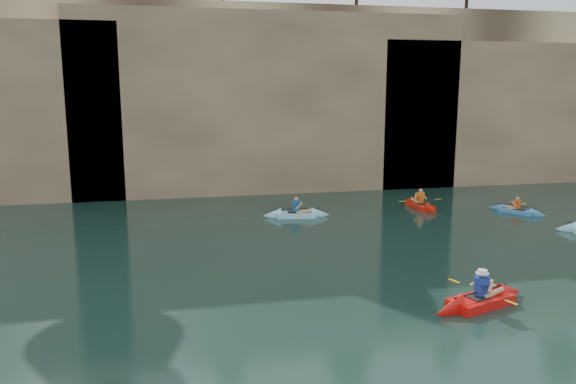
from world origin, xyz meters
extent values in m
plane|color=black|center=(0.00, 0.00, 0.00)|extent=(160.00, 160.00, 0.00)
cube|color=tan|center=(0.00, 30.00, 6.00)|extent=(70.00, 16.00, 12.00)
cube|color=#A18362|center=(2.00, 22.60, 5.70)|extent=(24.00, 2.40, 11.40)
cube|color=#A18362|center=(22.00, 22.60, 4.92)|extent=(26.00, 2.40, 9.84)
cube|color=black|center=(-4.00, 21.95, 1.60)|extent=(3.50, 1.00, 3.20)
cube|color=black|center=(10.00, 21.95, 2.25)|extent=(5.00, 1.00, 4.50)
cube|color=red|center=(4.55, 2.40, 0.17)|extent=(3.05, 1.81, 0.33)
cone|color=red|center=(5.85, 2.85, 0.17)|extent=(1.26, 1.16, 0.87)
cone|color=red|center=(3.25, 1.95, 0.17)|extent=(1.26, 1.16, 0.87)
cube|color=black|center=(4.41, 2.35, 0.30)|extent=(0.70, 0.69, 0.04)
cube|color=navy|center=(4.55, 2.40, 0.62)|extent=(0.43, 0.35, 0.55)
sphere|color=tan|center=(4.55, 2.40, 1.02)|extent=(0.23, 0.23, 0.23)
cylinder|color=black|center=(4.55, 2.40, 0.47)|extent=(2.21, 0.79, 0.04)
cube|color=#F8AE14|center=(4.21, 3.40, 0.47)|extent=(0.21, 0.42, 0.02)
cube|color=#F8AE14|center=(4.90, 1.40, 0.47)|extent=(0.21, 0.42, 0.02)
cylinder|color=white|center=(4.55, 2.40, 1.07)|extent=(0.40, 0.40, 0.11)
cone|color=#98E2FE|center=(13.25, 9.68, 0.14)|extent=(1.08, 1.03, 0.75)
cube|color=red|center=(8.95, 15.81, 0.15)|extent=(0.94, 2.80, 0.29)
cone|color=red|center=(8.89, 17.11, 0.15)|extent=(0.84, 1.01, 0.80)
cone|color=red|center=(9.00, 14.50, 0.15)|extent=(0.84, 1.01, 0.80)
cube|color=black|center=(8.95, 15.66, 0.26)|extent=(0.52, 0.57, 0.04)
cube|color=orange|center=(8.95, 15.81, 0.57)|extent=(0.25, 0.37, 0.53)
sphere|color=tan|center=(8.95, 15.81, 0.96)|extent=(0.22, 0.22, 0.22)
cylinder|color=black|center=(8.95, 15.81, 0.43)|extent=(0.13, 2.36, 0.04)
cube|color=#F8AE14|center=(7.86, 15.76, 0.43)|extent=(0.42, 0.10, 0.02)
cube|color=#F8AE14|center=(10.03, 15.85, 0.43)|extent=(0.42, 0.10, 0.02)
cube|color=#98E1FF|center=(1.77, 15.09, 0.14)|extent=(2.73, 1.16, 0.29)
cone|color=#98E1FF|center=(3.01, 14.93, 0.14)|extent=(1.03, 0.90, 0.79)
cone|color=#98E1FF|center=(0.54, 15.26, 0.14)|extent=(1.03, 0.90, 0.79)
cube|color=black|center=(1.63, 15.11, 0.26)|extent=(0.61, 0.56, 0.04)
cube|color=navy|center=(1.77, 15.09, 0.56)|extent=(0.39, 0.28, 0.53)
sphere|color=tan|center=(1.77, 15.09, 0.94)|extent=(0.22, 0.22, 0.22)
cylinder|color=black|center=(1.77, 15.09, 0.43)|extent=(2.32, 0.34, 0.04)
cube|color=#F8AE14|center=(1.91, 16.15, 0.43)|extent=(0.13, 0.43, 0.02)
cube|color=#F8AE14|center=(1.63, 14.04, 0.43)|extent=(0.13, 0.43, 0.02)
cube|color=#3B84CA|center=(13.38, 13.56, 0.12)|extent=(1.85, 2.36, 0.24)
cone|color=#3B84CA|center=(12.78, 14.49, 0.12)|extent=(1.00, 1.06, 0.66)
cone|color=#3B84CA|center=(13.97, 12.62, 0.12)|extent=(1.00, 1.06, 0.66)
cube|color=black|center=(13.46, 13.43, 0.21)|extent=(0.64, 0.69, 0.04)
cube|color=#DF5212|center=(13.38, 13.56, 0.47)|extent=(0.32, 0.36, 0.44)
sphere|color=tan|center=(13.38, 13.56, 0.78)|extent=(0.19, 0.19, 0.19)
cylinder|color=black|center=(13.38, 13.56, 0.38)|extent=(1.08, 1.66, 0.04)
cube|color=#F8AE14|center=(12.64, 13.09, 0.38)|extent=(0.40, 0.29, 0.02)
cube|color=#F8AE14|center=(14.11, 14.03, 0.38)|extent=(0.40, 0.29, 0.02)
camera|label=1|loc=(-4.61, -12.09, 6.54)|focal=35.00mm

